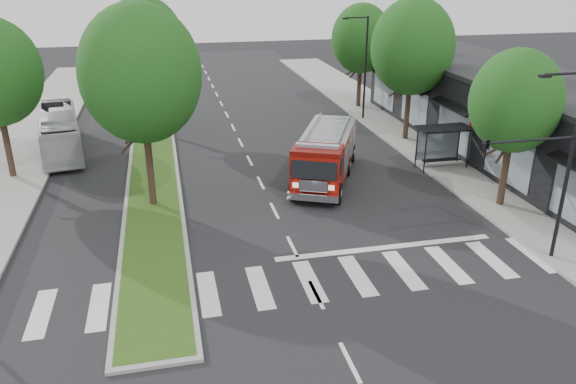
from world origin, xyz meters
name	(u,v)px	position (x,y,z in m)	size (l,w,h in m)	color
ground	(292,247)	(0.00, 0.00, 0.00)	(140.00, 140.00, 0.00)	black
sidewalk_right	(444,156)	(12.50, 10.00, 0.07)	(5.00, 80.00, 0.15)	gray
median	(153,139)	(-6.00, 18.00, 0.08)	(3.00, 50.00, 0.15)	gray
storefront_row	(512,115)	(17.00, 10.00, 2.50)	(8.00, 30.00, 5.00)	black
bus_shelter	(442,136)	(11.20, 8.15, 2.04)	(3.20, 1.60, 2.61)	black
tree_right_near	(516,102)	(11.50, 2.00, 5.51)	(4.40, 4.40, 8.05)	black
tree_right_mid	(412,47)	(11.50, 14.00, 6.49)	(5.60, 5.60, 9.72)	black
tree_right_far	(361,39)	(11.50, 24.00, 5.84)	(5.00, 5.00, 8.73)	black
tree_median_near	(141,74)	(-6.00, 6.00, 6.81)	(5.80, 5.80, 10.16)	black
tree_median_far	(145,43)	(-6.00, 20.00, 6.49)	(5.60, 5.60, 9.72)	black
streetlight_right_near	(552,156)	(9.61, -3.50, 4.67)	(4.08, 0.22, 8.00)	black
streetlight_right_far	(364,63)	(10.35, 20.00, 4.48)	(2.11, 0.20, 8.00)	black
fire_engine	(326,155)	(3.78, 7.80, 1.47)	(6.07, 9.14, 3.07)	#5C0905
city_bus	(60,132)	(-11.88, 16.55, 1.37)	(2.31, 9.86, 2.75)	#AFB0B4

